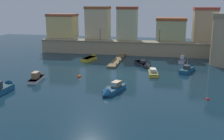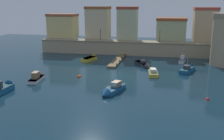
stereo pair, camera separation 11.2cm
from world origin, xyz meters
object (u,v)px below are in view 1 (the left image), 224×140
at_px(quay_lamp_1, 160,33).
at_px(moored_boat_2, 153,72).
at_px(moored_boat_1, 182,59).
at_px(mooring_buoy_1, 79,77).
at_px(moored_boat_4, 4,88).
at_px(moored_boat_6, 189,69).
at_px(quay_lamp_0, 100,32).
at_px(moored_boat_0, 112,90).
at_px(moored_boat_5, 91,58).
at_px(mooring_buoy_0, 208,100).
at_px(moored_boat_7, 38,77).
at_px(moored_boat_3, 144,65).

distance_m(quay_lamp_1, moored_boat_2, 19.35).
xyz_separation_m(moored_boat_1, mooring_buoy_1, (-18.84, -17.73, -0.48)).
xyz_separation_m(quay_lamp_1, moored_boat_4, (-21.89, -33.81, -5.30)).
bearing_deg(moored_boat_2, moored_boat_6, -69.80).
height_order(quay_lamp_0, moored_boat_0, quay_lamp_0).
height_order(moored_boat_1, moored_boat_5, moored_boat_1).
bearing_deg(moored_boat_1, moored_boat_5, 105.79).
bearing_deg(moored_boat_5, moored_boat_6, -89.86).
bearing_deg(mooring_buoy_0, moored_boat_0, 179.45).
xyz_separation_m(moored_boat_6, mooring_buoy_1, (-19.63, -8.87, -0.43)).
height_order(moored_boat_5, moored_boat_7, moored_boat_7).
height_order(moored_boat_0, mooring_buoy_0, moored_boat_0).
distance_m(quay_lamp_1, moored_boat_4, 40.63).
height_order(quay_lamp_1, moored_boat_4, quay_lamp_1).
xyz_separation_m(moored_boat_6, mooring_buoy_0, (1.46, -16.34, -0.43)).
xyz_separation_m(quay_lamp_1, moored_boat_1, (5.57, -6.15, -5.36)).
bearing_deg(mooring_buoy_1, moored_boat_7, -155.85).
bearing_deg(mooring_buoy_0, quay_lamp_0, 126.52).
bearing_deg(moored_boat_3, moored_boat_1, 101.44).
xyz_separation_m(moored_boat_4, moored_boat_6, (28.24, 18.80, -0.10)).
distance_m(moored_boat_5, mooring_buoy_0, 32.30).
relative_size(quay_lamp_0, quay_lamp_1, 0.96).
bearing_deg(mooring_buoy_1, quay_lamp_0, 95.09).
relative_size(quay_lamp_0, mooring_buoy_0, 6.44).
bearing_deg(mooring_buoy_0, moored_boat_6, 95.10).
xyz_separation_m(quay_lamp_0, moored_boat_7, (-4.41, -26.82, -5.31)).
relative_size(moored_boat_2, moored_boat_5, 1.02).
relative_size(moored_boat_2, moored_boat_3, 0.86).
bearing_deg(moored_boat_4, quay_lamp_1, -30.97).
height_order(moored_boat_3, moored_boat_6, moored_boat_6).
height_order(moored_boat_3, moored_boat_5, moored_boat_5).
bearing_deg(mooring_buoy_1, quay_lamp_1, 60.93).
distance_m(moored_boat_1, mooring_buoy_0, 25.31).
xyz_separation_m(moored_boat_3, moored_boat_6, (8.92, -2.20, 0.09)).
xyz_separation_m(moored_boat_2, mooring_buoy_1, (-12.80, -5.33, -0.36)).
relative_size(quay_lamp_0, moored_boat_6, 0.51).
bearing_deg(moored_boat_6, moored_boat_3, 98.70).
bearing_deg(moored_boat_3, mooring_buoy_0, 1.33).
bearing_deg(mooring_buoy_1, moored_boat_0, -44.26).
bearing_deg(mooring_buoy_0, moored_boat_4, -175.27).
distance_m(moored_boat_2, mooring_buoy_1, 13.87).
xyz_separation_m(quay_lamp_1, moored_boat_3, (-2.56, -12.82, -5.50)).
relative_size(moored_boat_0, moored_boat_5, 1.06).
distance_m(moored_boat_2, moored_boat_5, 17.78).
distance_m(moored_boat_5, mooring_buoy_1, 15.11).
bearing_deg(moored_boat_3, mooring_buoy_1, -71.98).
xyz_separation_m(moored_boat_0, mooring_buoy_1, (-7.54, 7.34, -0.44)).
bearing_deg(quay_lamp_1, moored_boat_5, -149.92).
height_order(moored_boat_4, mooring_buoy_0, moored_boat_4).
xyz_separation_m(moored_boat_0, moored_boat_1, (11.31, 25.07, 0.04)).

